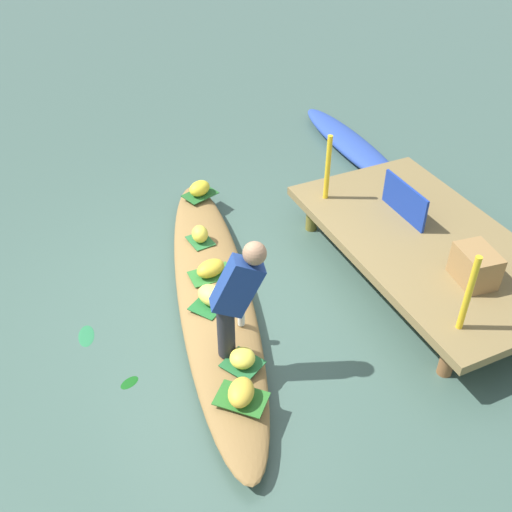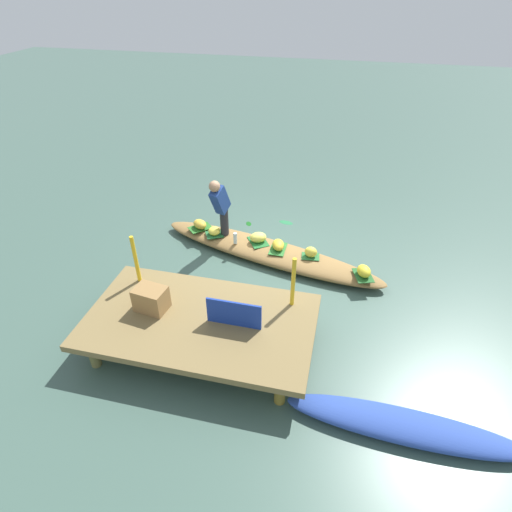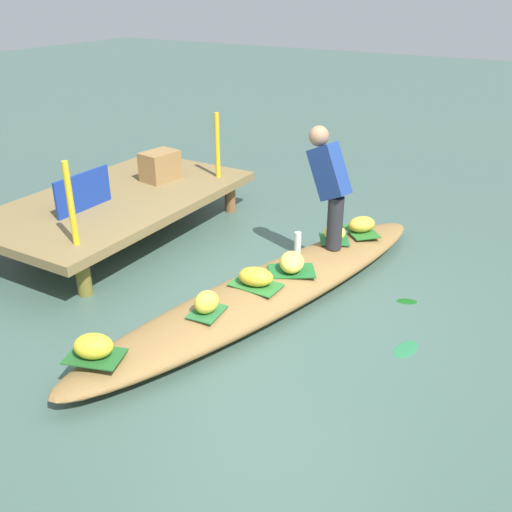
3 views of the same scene
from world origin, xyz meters
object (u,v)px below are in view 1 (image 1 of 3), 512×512
at_px(vendor_person, 236,295).
at_px(banana_bunch_1, 200,188).
at_px(moored_boat, 352,146).
at_px(water_bottle, 241,316).
at_px(banana_bunch_4, 241,392).
at_px(banana_bunch_5, 242,358).
at_px(vendor_boat, 214,296).
at_px(market_banner, 405,201).
at_px(banana_bunch_2, 200,234).
at_px(produce_crate, 475,266).
at_px(banana_bunch_0, 212,295).
at_px(banana_bunch_3, 211,268).

bearing_deg(vendor_person, banana_bunch_1, 166.57).
xyz_separation_m(moored_boat, water_bottle, (2.88, -3.08, 0.25)).
distance_m(banana_bunch_4, banana_bunch_5, 0.39).
bearing_deg(water_bottle, banana_bunch_1, 168.82).
height_order(vendor_boat, market_banner, market_banner).
distance_m(moored_boat, banana_bunch_5, 4.70).
bearing_deg(moored_boat, market_banner, -17.50).
height_order(banana_bunch_2, produce_crate, produce_crate).
bearing_deg(moored_boat, vendor_boat, -52.06).
relative_size(banana_bunch_0, vendor_person, 0.25).
distance_m(banana_bunch_0, banana_bunch_1, 2.04).
bearing_deg(vendor_boat, market_banner, 104.47).
height_order(moored_boat, produce_crate, produce_crate).
xyz_separation_m(vendor_boat, market_banner, (-0.01, 2.32, 0.55)).
xyz_separation_m(banana_bunch_0, vendor_person, (0.71, -0.03, 0.59)).
bearing_deg(vendor_boat, produce_crate, 76.02).
bearing_deg(vendor_boat, vendor_person, 6.24).
bearing_deg(banana_bunch_5, vendor_person, 171.04).
distance_m(banana_bunch_5, market_banner, 2.73).
relative_size(vendor_boat, market_banner, 5.84).
height_order(banana_bunch_1, banana_bunch_4, banana_bunch_1).
relative_size(banana_bunch_5, market_banner, 0.30).
xyz_separation_m(moored_boat, banana_bunch_3, (2.07, -3.07, 0.23)).
distance_m(banana_bunch_0, market_banner, 2.46).
distance_m(banana_bunch_1, market_banner, 2.53).
relative_size(vendor_boat, banana_bunch_1, 15.21).
bearing_deg(market_banner, moored_boat, 160.85).
xyz_separation_m(moored_boat, banana_bunch_0, (2.48, -3.22, 0.24)).
bearing_deg(banana_bunch_5, market_banner, 113.88).
xyz_separation_m(banana_bunch_0, banana_bunch_2, (-1.02, 0.26, 0.00)).
distance_m(vendor_boat, banana_bunch_5, 1.12).
distance_m(banana_bunch_0, produce_crate, 2.60).
bearing_deg(banana_bunch_5, banana_bunch_1, 166.82).
distance_m(moored_boat, market_banner, 2.46).
distance_m(vendor_person, produce_crate, 2.44).
bearing_deg(banana_bunch_1, market_banner, 46.58).
distance_m(banana_bunch_0, water_bottle, 0.43).
xyz_separation_m(banana_bunch_1, banana_bunch_4, (3.17, -0.83, -0.01)).
bearing_deg(vendor_person, banana_bunch_3, 171.03).
relative_size(banana_bunch_4, water_bottle, 1.42).
xyz_separation_m(banana_bunch_3, produce_crate, (1.42, 2.23, 0.31)).
xyz_separation_m(banana_bunch_1, water_bottle, (2.35, -0.46, 0.01)).
height_order(banana_bunch_3, market_banner, market_banner).
relative_size(moored_boat, produce_crate, 6.27).
bearing_deg(market_banner, banana_bunch_3, -94.42).
height_order(banana_bunch_1, banana_bunch_3, banana_bunch_1).
height_order(banana_bunch_0, market_banner, market_banner).
bearing_deg(banana_bunch_2, banana_bunch_4, -12.09).
height_order(banana_bunch_4, produce_crate, produce_crate).
relative_size(vendor_boat, moored_boat, 1.61).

